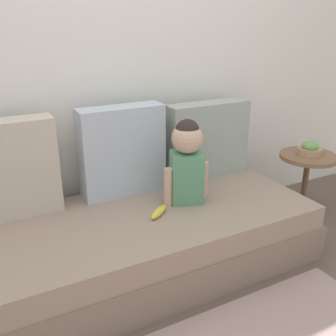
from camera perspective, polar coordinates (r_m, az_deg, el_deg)
name	(u,v)px	position (r m, az deg, el deg)	size (l,w,h in m)	color
ground_plane	(147,267)	(2.37, -3.14, -14.56)	(12.00, 12.00, 0.00)	brown
back_wall	(105,60)	(2.46, -9.42, 15.65)	(5.20, 0.10, 2.32)	silver
couch	(147,241)	(2.27, -3.23, -10.89)	(2.00, 0.86, 0.36)	#826C5B
throw_pillow_left	(15,169)	(2.23, -21.81, -0.07)	(0.44, 0.16, 0.54)	#C1B29E
throw_pillow_center	(122,151)	(2.35, -6.84, 2.56)	(0.52, 0.16, 0.55)	#B2BCC6
throw_pillow_right	(207,140)	(2.63, 5.85, 4.21)	(0.58, 0.16, 0.51)	#99A393
toddler	(187,159)	(2.22, 2.82, 1.31)	(0.30, 0.21, 0.51)	#568E66
banana	(159,212)	(2.15, -1.38, -6.55)	(0.17, 0.04, 0.04)	yellow
side_table	(307,169)	(2.95, 20.01, -0.13)	(0.41, 0.41, 0.49)	brown
fruit_bowl	(310,149)	(2.90, 20.38, 2.66)	(0.17, 0.17, 0.10)	tan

